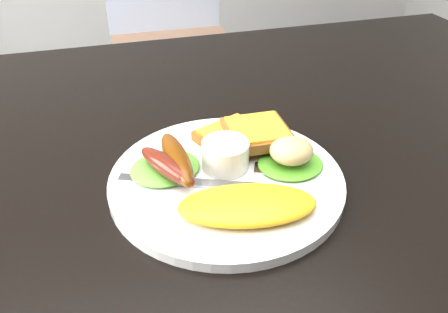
# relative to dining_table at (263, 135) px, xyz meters

# --- Properties ---
(dining_table) EXTENTS (1.20, 0.80, 0.04)m
(dining_table) POSITION_rel_dining_table_xyz_m (0.00, 0.00, 0.00)
(dining_table) COLOR black
(dining_table) RESTS_ON ground
(dining_chair) EXTENTS (0.47, 0.47, 0.06)m
(dining_chair) POSITION_rel_dining_table_xyz_m (0.07, 1.11, -0.28)
(dining_chair) COLOR #9F7357
(dining_chair) RESTS_ON ground
(plate) EXTENTS (0.27, 0.27, 0.01)m
(plate) POSITION_rel_dining_table_xyz_m (-0.09, -0.12, 0.03)
(plate) COLOR white
(plate) RESTS_ON dining_table
(lettuce_left) EXTENTS (0.10, 0.10, 0.01)m
(lettuce_left) POSITION_rel_dining_table_xyz_m (-0.16, -0.09, 0.04)
(lettuce_left) COLOR green
(lettuce_left) RESTS_ON plate
(lettuce_right) EXTENTS (0.08, 0.07, 0.01)m
(lettuce_right) POSITION_rel_dining_table_xyz_m (-0.01, -0.13, 0.04)
(lettuce_right) COLOR green
(lettuce_right) RESTS_ON plate
(omelette) EXTENTS (0.16, 0.10, 0.02)m
(omelette) POSITION_rel_dining_table_xyz_m (-0.09, -0.19, 0.04)
(omelette) COLOR yellow
(omelette) RESTS_ON plate
(sausage_a) EXTENTS (0.06, 0.09, 0.02)m
(sausage_a) POSITION_rel_dining_table_xyz_m (-0.16, -0.11, 0.05)
(sausage_a) COLOR #592312
(sausage_a) RESTS_ON lettuce_left
(sausage_b) EXTENTS (0.03, 0.11, 0.03)m
(sausage_b) POSITION_rel_dining_table_xyz_m (-0.15, -0.10, 0.05)
(sausage_b) COLOR brown
(sausage_b) RESTS_ON lettuce_left
(ramekin) EXTENTS (0.07, 0.07, 0.03)m
(ramekin) POSITION_rel_dining_table_xyz_m (-0.09, -0.10, 0.05)
(ramekin) COLOR white
(ramekin) RESTS_ON plate
(toast_a) EXTENTS (0.10, 0.10, 0.01)m
(toast_a) POSITION_rel_dining_table_xyz_m (-0.06, -0.06, 0.04)
(toast_a) COLOR brown
(toast_a) RESTS_ON plate
(toast_b) EXTENTS (0.08, 0.08, 0.01)m
(toast_b) POSITION_rel_dining_table_xyz_m (-0.04, -0.07, 0.05)
(toast_b) COLOR brown
(toast_b) RESTS_ON toast_a
(potato_salad) EXTENTS (0.05, 0.05, 0.03)m
(potato_salad) POSITION_rel_dining_table_xyz_m (-0.02, -0.13, 0.06)
(potato_salad) COLOR #C7C287
(potato_salad) RESTS_ON lettuce_right
(fork) EXTENTS (0.15, 0.07, 0.00)m
(fork) POSITION_rel_dining_table_xyz_m (-0.14, -0.12, 0.03)
(fork) COLOR #ADAFB7
(fork) RESTS_ON plate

